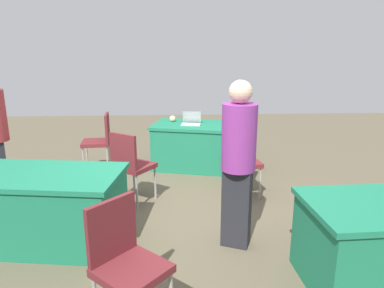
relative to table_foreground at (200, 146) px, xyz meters
The scene contains 11 objects.
ground_plane 2.10m from the table_foreground, 79.14° to the left, with size 14.40×14.40×0.00m, color brown.
table_foreground is the anchor object (origin of this frame).
table_mid_left 2.98m from the table_foreground, 52.51° to the left, with size 1.74×1.09×0.76m.
chair_near_front 1.76m from the table_foreground, 54.73° to the left, with size 0.61×0.61×0.97m.
chair_tucked_left 1.68m from the table_foreground, ahead, with size 0.48×0.48×0.97m.
chair_tucked_right 1.31m from the table_foreground, 111.86° to the left, with size 0.51×0.51×0.96m.
chair_by_pillar 3.69m from the table_foreground, 77.32° to the left, with size 0.62×0.62×0.96m.
person_attendee_standing 2.62m from the table_foreground, 94.10° to the left, with size 0.45×0.45×1.71m.
laptop_silver 0.44m from the table_foreground, ahead, with size 0.36×0.34×0.21m.
yarn_ball 0.68m from the table_foreground, 27.42° to the right, with size 0.11×0.11×0.11m, color beige.
scissors_red 0.64m from the table_foreground, 160.46° to the left, with size 0.18×0.04×0.01m, color red.
Camera 1 is at (0.07, 3.79, 1.97)m, focal length 32.76 mm.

